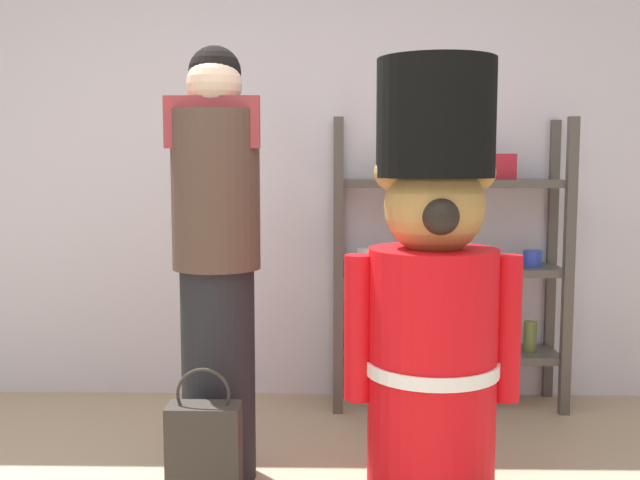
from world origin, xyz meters
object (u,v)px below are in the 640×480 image
(person_shopper, at_px, (217,259))
(teddy_bear_guard, at_px, (433,301))
(merchandise_shelf, at_px, (448,266))
(shopping_bag, at_px, (204,454))

(person_shopper, bearing_deg, teddy_bear_guard, -16.64)
(merchandise_shelf, height_order, shopping_bag, merchandise_shelf)
(teddy_bear_guard, height_order, shopping_bag, teddy_bear_guard)
(merchandise_shelf, xyz_separation_m, shopping_bag, (-1.09, -1.21, -0.55))
(teddy_bear_guard, relative_size, shopping_bag, 3.09)
(teddy_bear_guard, bearing_deg, person_shopper, 163.36)
(teddy_bear_guard, xyz_separation_m, person_shopper, (-0.83, 0.25, 0.12))
(shopping_bag, bearing_deg, person_shopper, 86.74)
(merchandise_shelf, distance_m, person_shopper, 1.44)
(person_shopper, xyz_separation_m, shopping_bag, (-0.02, -0.27, -0.70))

